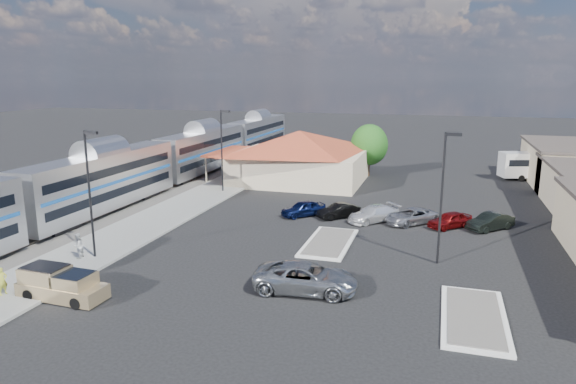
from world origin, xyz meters
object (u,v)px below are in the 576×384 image
(station_depot, at_px, (299,156))
(coach_bus, at_px, (544,164))
(suv, at_px, (306,278))
(pickup_truck, at_px, (62,285))

(station_depot, xyz_separation_m, coach_bus, (28.56, 9.87, -1.16))
(station_depot, bearing_deg, coach_bus, 19.06)
(suv, height_order, coach_bus, coach_bus)
(station_depot, relative_size, suv, 2.97)
(pickup_truck, height_order, coach_bus, coach_bus)
(station_depot, xyz_separation_m, suv, (9.16, -31.15, -2.27))
(pickup_truck, distance_m, coach_bus, 56.37)
(station_depot, distance_m, suv, 32.55)
(pickup_truck, relative_size, coach_bus, 0.48)
(station_depot, relative_size, coach_bus, 1.69)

